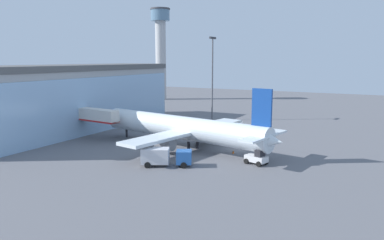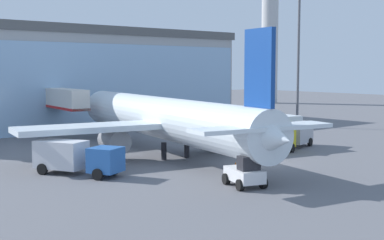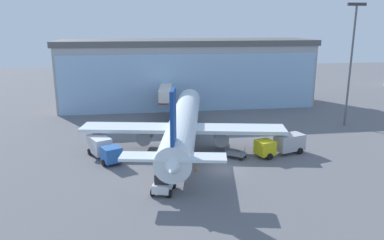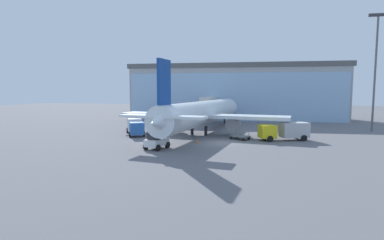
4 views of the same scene
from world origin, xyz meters
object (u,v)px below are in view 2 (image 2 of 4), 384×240
(safety_cone_wingtip, at_px, (251,141))
(apron_light_mast, at_px, (299,41))
(airplane, at_px, (165,119))
(catering_truck, at_px, (75,156))
(jet_bridge, at_px, (61,100))
(control_tower, at_px, (270,17))
(safety_cone_nose, at_px, (235,165))
(pushback_tug, at_px, (245,173))
(baggage_cart, at_px, (251,150))
(fuel_truck, at_px, (292,134))

(safety_cone_wingtip, bearing_deg, apron_light_mast, 24.67)
(airplane, xyz_separation_m, catering_truck, (-11.13, -3.18, -2.08))
(jet_bridge, relative_size, airplane, 0.34)
(airplane, xyz_separation_m, safety_cone_wingtip, (12.24, 0.49, -3.28))
(airplane, bearing_deg, apron_light_mast, -64.06)
(control_tower, height_order, safety_cone_nose, control_tower)
(control_tower, distance_m, airplane, 82.97)
(catering_truck, bearing_deg, pushback_tug, 5.48)
(catering_truck, bearing_deg, airplane, 78.88)
(apron_light_mast, relative_size, pushback_tug, 5.82)
(baggage_cart, bearing_deg, airplane, 175.13)
(baggage_cart, bearing_deg, pushback_tug, -102.65)
(pushback_tug, height_order, safety_cone_wingtip, pushback_tug)
(airplane, relative_size, catering_truck, 5.06)
(jet_bridge, bearing_deg, baggage_cart, -157.50)
(apron_light_mast, bearing_deg, safety_cone_nose, -148.71)
(jet_bridge, distance_m, apron_light_mast, 33.97)
(control_tower, height_order, apron_light_mast, control_tower)
(pushback_tug, xyz_separation_m, safety_cone_nose, (4.34, 5.54, -0.70))
(control_tower, bearing_deg, catering_truck, -146.67)
(control_tower, height_order, fuel_truck, control_tower)
(pushback_tug, relative_size, safety_cone_nose, 6.52)
(apron_light_mast, xyz_separation_m, baggage_cart, (-23.33, -13.82, -11.73))
(jet_bridge, relative_size, apron_light_mast, 0.62)
(control_tower, xyz_separation_m, catering_truck, (-77.02, -50.66, -19.08))
(baggage_cart, height_order, safety_cone_wingtip, baggage_cart)
(catering_truck, height_order, safety_cone_nose, catering_truck)
(baggage_cart, height_order, safety_cone_nose, baggage_cart)
(catering_truck, bearing_deg, baggage_cart, 56.13)
(airplane, relative_size, safety_cone_nose, 69.06)
(control_tower, distance_m, apron_light_mast, 53.75)
(apron_light_mast, height_order, airplane, apron_light_mast)
(airplane, bearing_deg, baggage_cart, -119.41)
(fuel_truck, relative_size, safety_cone_wingtip, 13.85)
(fuel_truck, height_order, baggage_cart, fuel_truck)
(airplane, distance_m, fuel_truck, 14.10)
(catering_truck, xyz_separation_m, safety_cone_nose, (11.72, -6.02, -1.19))
(apron_light_mast, relative_size, fuel_truck, 2.74)
(airplane, relative_size, safety_cone_wingtip, 69.06)
(jet_bridge, xyz_separation_m, pushback_tug, (-2.49, -34.76, -3.56))
(airplane, relative_size, fuel_truck, 4.98)
(jet_bridge, xyz_separation_m, safety_cone_wingtip, (13.50, -19.54, -4.26))
(airplane, bearing_deg, safety_cone_nose, -166.40)
(apron_light_mast, bearing_deg, fuel_truck, -141.48)
(airplane, height_order, safety_cone_nose, airplane)
(control_tower, xyz_separation_m, airplane, (-65.88, -47.48, -17.00))
(pushback_tug, bearing_deg, fuel_truck, -42.18)
(apron_light_mast, xyz_separation_m, fuel_truck, (-16.64, -13.25, -10.77))
(jet_bridge, relative_size, safety_cone_nose, 23.48)
(control_tower, distance_m, pushback_tug, 95.41)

